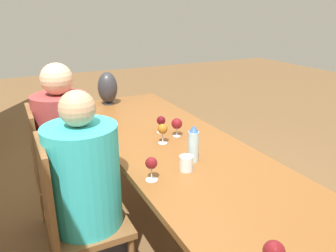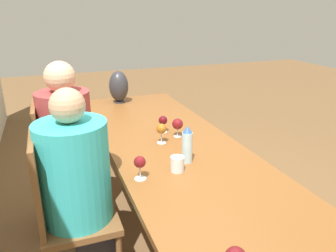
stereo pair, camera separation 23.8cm
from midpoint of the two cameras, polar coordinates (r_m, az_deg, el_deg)
ground_plane at (r=2.70m, az=-1.70°, el=-17.46°), size 14.00×14.00×0.00m
dining_table at (r=2.36m, az=-1.86°, el=-4.49°), size 2.78×0.90×0.73m
water_bottle at (r=2.03m, az=1.11°, el=-3.19°), size 0.07×0.07×0.24m
water_tumbler at (r=1.94m, az=-0.33°, el=-6.59°), size 0.08×0.08×0.09m
vase at (r=3.32m, az=-12.52°, el=6.48°), size 0.19×0.19×0.32m
wine_glass_0 at (r=2.42m, az=-1.25°, el=0.32°), size 0.08×0.08×0.14m
wine_glass_1 at (r=2.51m, az=-3.93°, el=0.82°), size 0.07×0.07×0.13m
wine_glass_2 at (r=1.25m, az=12.51°, el=-20.85°), size 0.08×0.08×0.14m
wine_glass_3 at (r=1.82m, az=-6.69°, el=-6.66°), size 0.07×0.07×0.14m
wine_glass_4 at (r=2.30m, az=-3.90°, el=-0.66°), size 0.07×0.07×0.14m
chair_near at (r=2.02m, az=-19.48°, el=-14.79°), size 0.44×0.44×1.00m
chair_far at (r=2.57m, az=-21.48°, el=-7.15°), size 0.44×0.44×1.00m
person_near at (r=1.95m, az=-17.18°, el=-11.07°), size 0.40×0.40×1.25m
person_far at (r=2.51m, az=-19.86°, el=-3.54°), size 0.38×0.38×1.30m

